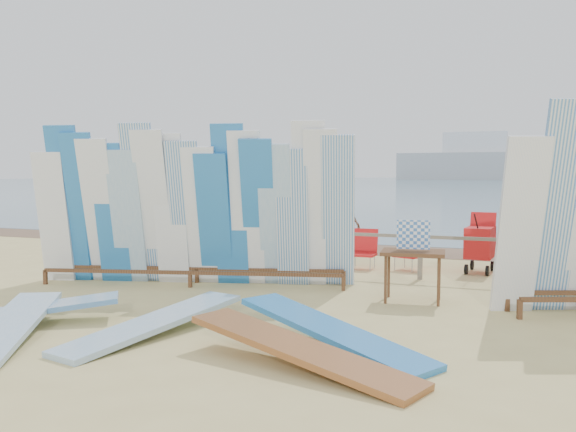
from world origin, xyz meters
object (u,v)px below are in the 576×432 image
at_px(stroller, 480,249).
at_px(beachgoer_1, 259,216).
at_px(flat_board_c, 301,368).
at_px(beachgoer_6, 531,227).
at_px(flat_board_d, 332,348).
at_px(beach_chair_left, 409,259).
at_px(main_surfboard_rack, 193,213).
at_px(vendor_table, 413,275).
at_px(flat_board_b, 154,334).
at_px(beachgoer_2, 187,218).
at_px(beachgoer_4, 340,226).
at_px(beachgoer_extra_1, 164,211).
at_px(flat_board_a, 9,341).
at_px(flat_board_e, 12,324).
at_px(beachgoer_11, 219,215).
at_px(beach_chair_right, 363,257).

relative_size(stroller, beachgoer_1, 0.67).
bearing_deg(flat_board_c, beachgoer_6, 0.88).
bearing_deg(flat_board_d, beachgoer_6, 8.47).
bearing_deg(flat_board_d, beach_chair_left, 29.39).
xyz_separation_m(main_surfboard_rack, vendor_table, (3.84, 0.04, -0.86)).
xyz_separation_m(flat_board_b, flat_board_d, (2.20, 0.27, 0.00)).
bearing_deg(beachgoer_6, beach_chair_left, 47.30).
relative_size(beachgoer_2, beachgoer_4, 1.09).
height_order(flat_board_c, beachgoer_4, beachgoer_4).
distance_m(flat_board_d, beachgoer_extra_1, 11.34).
height_order(flat_board_a, flat_board_d, flat_board_d).
xyz_separation_m(vendor_table, flat_board_b, (-2.60, -3.11, -0.42)).
bearing_deg(flat_board_a, flat_board_c, -22.88).
bearing_deg(beachgoer_1, beachgoer_4, 100.27).
xyz_separation_m(flat_board_b, flat_board_c, (2.13, -0.54, 0.00)).
distance_m(flat_board_e, beachgoer_extra_1, 9.54).
distance_m(main_surfboard_rack, beach_chair_left, 4.58).
bearing_deg(beachgoer_4, beach_chair_left, 167.30).
relative_size(flat_board_a, flat_board_d, 1.00).
relative_size(main_surfboard_rack, beach_chair_left, 7.00).
bearing_deg(beachgoer_extra_1, beachgoer_11, -112.69).
distance_m(flat_board_b, flat_board_c, 2.19).
height_order(beachgoer_2, beachgoer_1, beachgoer_1).
relative_size(flat_board_a, beachgoer_extra_1, 1.49).
distance_m(flat_board_e, stroller, 8.53).
bearing_deg(flat_board_d, stroller, 16.64).
relative_size(flat_board_b, beachgoer_2, 1.55).
distance_m(main_surfboard_rack, flat_board_b, 3.55).
relative_size(flat_board_e, beachgoer_extra_1, 1.49).
relative_size(vendor_table, beachgoer_1, 0.71).
relative_size(flat_board_c, beachgoer_6, 1.43).
relative_size(flat_board_c, beachgoer_11, 1.55).
bearing_deg(flat_board_a, flat_board_d, -10.82).
height_order(main_surfboard_rack, beachgoer_11, main_surfboard_rack).
bearing_deg(beach_chair_right, flat_board_e, -116.54).
bearing_deg(beachgoer_2, beach_chair_left, 2.11).
distance_m(beachgoer_4, beachgoer_1, 2.79).
bearing_deg(stroller, beach_chair_left, -166.45).
xyz_separation_m(main_surfboard_rack, beachgoer_4, (1.57, 3.69, -0.49)).
distance_m(vendor_table, stroller, 3.33).
height_order(flat_board_d, beachgoer_extra_1, beachgoer_extra_1).
xyz_separation_m(main_surfboard_rack, flat_board_c, (3.37, -3.61, -1.28)).
distance_m(beach_chair_left, beachgoer_1, 4.60).
distance_m(flat_board_a, beachgoer_1, 8.90).
distance_m(flat_board_c, beach_chair_left, 6.69).
xyz_separation_m(beach_chair_right, beachgoer_1, (-3.26, 1.98, 0.65)).
bearing_deg(beachgoer_2, flat_board_a, -65.01).
relative_size(beach_chair_left, beachgoer_2, 0.47).
bearing_deg(beach_chair_right, beachgoer_2, 169.47).
height_order(flat_board_c, beachgoer_6, beachgoer_6).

